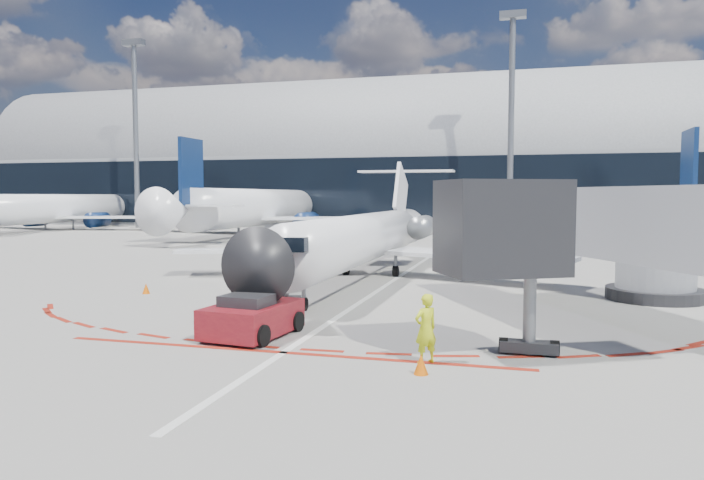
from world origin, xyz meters
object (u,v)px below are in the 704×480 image
(pushback_tug, at_px, (252,317))
(uld_container, at_px, (266,279))
(ramp_worker, at_px, (426,329))
(regional_jet, at_px, (365,237))

(pushback_tug, distance_m, uld_container, 7.42)
(pushback_tug, relative_size, ramp_worker, 2.86)
(pushback_tug, bearing_deg, regional_jet, 96.31)
(pushback_tug, height_order, uld_container, uld_container)
(regional_jet, xyz_separation_m, uld_container, (-2.61, -7.39, -1.41))
(ramp_worker, xyz_separation_m, uld_container, (-8.31, 8.74, -0.09))
(ramp_worker, bearing_deg, uld_container, -91.09)
(regional_jet, distance_m, uld_container, 7.97)
(uld_container, bearing_deg, pushback_tug, -82.96)
(pushback_tug, relative_size, uld_container, 2.53)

